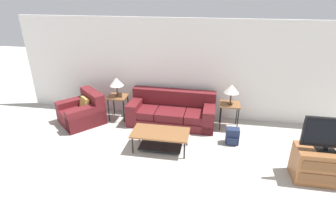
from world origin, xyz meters
The scene contains 12 objects.
wall_back centered at (0.00, 4.52, 1.30)m, with size 8.86×0.06×2.60m.
couch centered at (-0.16, 3.99, 0.30)m, with size 2.22×0.96×0.82m.
armchair centered at (-2.46, 3.61, 0.29)m, with size 1.37×1.37×0.80m.
coffee_table centered at (-0.20, 2.70, 0.32)m, with size 1.23×0.63×0.43m.
side_table_left centered at (-1.61, 3.97, 0.57)m, with size 0.49×0.46×0.65m.
side_table_right centered at (1.29, 3.97, 0.57)m, with size 0.49×0.46×0.65m.
table_lamp_left centered at (-1.61, 3.97, 1.04)m, with size 0.35×0.35×0.50m.
table_lamp_right centered at (1.29, 3.97, 1.04)m, with size 0.35×0.35×0.50m.
tv_console centered at (2.87, 2.23, 0.32)m, with size 0.94×0.53×0.64m.
television centered at (2.87, 2.23, 0.98)m, with size 0.89×0.20×0.63m.
backpack centered at (1.35, 3.21, 0.19)m, with size 0.29×0.27×0.38m.
picture_frame centered at (-1.51, 3.91, 0.72)m, with size 0.10×0.04×0.13m.
Camera 1 is at (0.81, -2.07, 3.25)m, focal length 28.00 mm.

